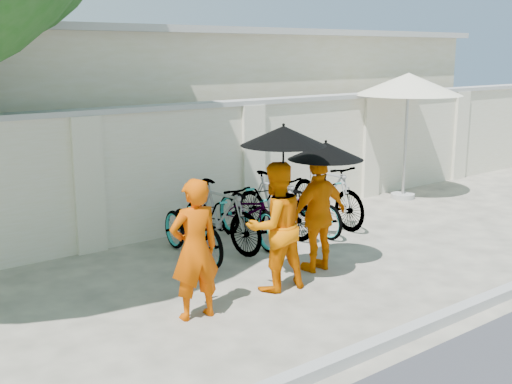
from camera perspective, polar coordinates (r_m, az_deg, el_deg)
ground at (r=7.81m, az=1.86°, el=-9.31°), size 80.00×80.00×0.00m
kerb at (r=6.69m, az=11.50°, el=-12.90°), size 40.00×0.16×0.12m
compound_wall at (r=10.60m, az=-5.08°, el=2.09°), size 20.00×0.30×2.00m
building_behind at (r=14.28m, az=-10.15°, el=7.03°), size 14.00×6.00×3.20m
monk_left at (r=7.02m, az=-5.48°, el=-5.10°), size 0.61×0.44×1.57m
monk_center at (r=7.83m, az=1.72°, el=-3.08°), size 0.85×0.70×1.60m
parasol_center at (r=7.58m, az=2.46°, el=5.02°), size 1.03×1.03×1.13m
monk_right at (r=8.55m, az=5.61°, el=-2.01°), size 0.91×0.39×1.54m
parasol_right at (r=8.34m, az=6.21°, el=3.66°), size 0.99×0.99×0.87m
patio_umbrella at (r=12.92m, az=13.38°, el=9.20°), size 2.15×2.15×2.48m
bike_0 at (r=9.14m, az=-5.65°, el=-3.17°), size 0.72×1.73×0.89m
bike_1 at (r=9.49m, az=-3.13°, el=-2.10°), size 0.67×1.76×1.03m
bike_2 at (r=9.86m, az=-0.66°, el=-1.73°), size 0.89×1.91×0.97m
bike_3 at (r=10.23m, az=1.63°, el=-1.08°), size 0.65×1.73×1.01m
bike_4 at (r=10.45m, az=4.67°, el=-1.21°), size 0.68×1.70×0.88m
bike_5 at (r=10.90m, az=6.33°, el=-0.11°), size 0.61×1.84×1.09m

